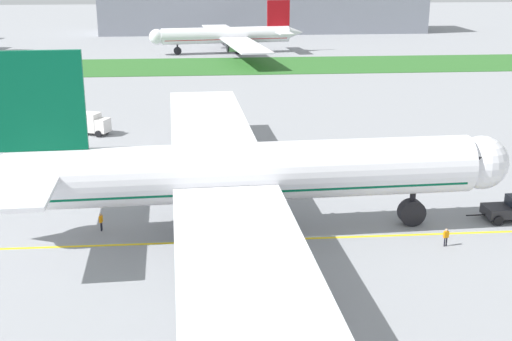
# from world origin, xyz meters

# --- Properties ---
(ground_plane) EXTENTS (600.00, 600.00, 0.00)m
(ground_plane) POSITION_xyz_m (0.00, 0.00, 0.00)
(ground_plane) COLOR gray
(ground_plane) RESTS_ON ground
(apron_taxi_line) EXTENTS (280.00, 0.36, 0.01)m
(apron_taxi_line) POSITION_xyz_m (0.00, 2.97, 0.00)
(apron_taxi_line) COLOR yellow
(apron_taxi_line) RESTS_ON ground
(grass_median_strip) EXTENTS (320.00, 24.00, 0.10)m
(grass_median_strip) POSITION_xyz_m (0.00, 97.02, 0.05)
(grass_median_strip) COLOR #2D6628
(grass_median_strip) RESTS_ON ground
(airliner_foreground) EXTENTS (47.57, 75.17, 16.00)m
(airliner_foreground) POSITION_xyz_m (-0.82, 4.59, 5.43)
(airliner_foreground) COLOR white
(airliner_foreground) RESTS_ON ground
(pushback_tug) EXTENTS (6.41, 2.82, 2.24)m
(pushback_tug) POSITION_xyz_m (23.95, 5.66, 1.03)
(pushback_tug) COLOR #26262B
(pushback_tug) RESTS_ON ground
(ground_crew_wingwalker_port) EXTENTS (0.54, 0.31, 1.56)m
(ground_crew_wingwalker_port) POSITION_xyz_m (16.03, 0.46, 0.95)
(ground_crew_wingwalker_port) COLOR black
(ground_crew_wingwalker_port) RESTS_ON ground
(ground_crew_marshaller_front) EXTENTS (0.31, 0.56, 1.62)m
(ground_crew_marshaller_front) POSITION_xyz_m (-12.76, 6.17, 0.98)
(ground_crew_marshaller_front) COLOR black
(ground_crew_marshaller_front) RESTS_ON ground
(service_truck_baggage_loader) EXTENTS (6.05, 4.18, 2.94)m
(service_truck_baggage_loader) POSITION_xyz_m (-19.01, 40.05, 1.58)
(service_truck_baggage_loader) COLOR white
(service_truck_baggage_loader) RESTS_ON ground
(parked_airliner_far_right) EXTENTS (38.37, 61.18, 12.64)m
(parked_airliner_far_right) POSITION_xyz_m (3.31, 117.49, 4.29)
(parked_airliner_far_right) COLOR white
(parked_airliner_far_right) RESTS_ON ground
(terminal_building) EXTENTS (100.96, 20.00, 18.00)m
(terminal_building) POSITION_xyz_m (16.58, 166.05, 9.00)
(terminal_building) COLOR gray
(terminal_building) RESTS_ON ground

